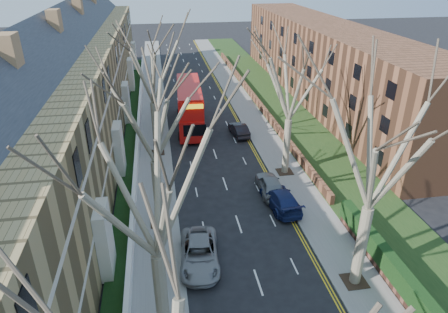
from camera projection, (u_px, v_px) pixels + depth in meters
name	position (u px, v px, depth m)	size (l,w,h in m)	color
pavement_left	(153.00, 116.00, 49.73)	(3.00, 102.00, 0.12)	slate
pavement_right	(247.00, 110.00, 51.51)	(3.00, 102.00, 0.12)	slate
terrace_left	(71.00, 96.00, 39.09)	(9.70, 78.00, 13.60)	#987F4D
flats_right	(324.00, 62.00, 54.57)	(13.97, 54.00, 10.00)	brown
front_wall_left	(138.00, 138.00, 42.16)	(0.30, 78.00, 1.00)	white
grass_verge_right	(281.00, 108.00, 52.14)	(6.00, 102.00, 0.06)	#183312
tree_left_mid	(150.00, 175.00, 16.39)	(10.50, 10.50, 14.71)	#766C54
tree_left_far	(150.00, 105.00, 25.37)	(10.15, 10.15, 14.22)	#766C54
tree_left_dist	(150.00, 58.00, 35.84)	(10.50, 10.50, 14.71)	#766C54
tree_right_mid	(382.00, 138.00, 19.85)	(10.50, 10.50, 14.71)	#766C54
tree_right_far	(292.00, 73.00, 32.37)	(10.15, 10.15, 14.22)	#766C54
double_decker_bus	(190.00, 107.00, 45.66)	(3.34, 11.65, 4.80)	red
car_left_far	(200.00, 254.00, 25.37)	(2.43, 5.26, 1.46)	gray
car_right_near	(281.00, 198.00, 31.21)	(2.07, 5.09, 1.48)	navy
car_right_mid	(270.00, 185.00, 33.04)	(1.84, 4.56, 1.55)	gray
car_right_far	(239.00, 130.00, 44.00)	(1.45, 4.15, 1.37)	black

